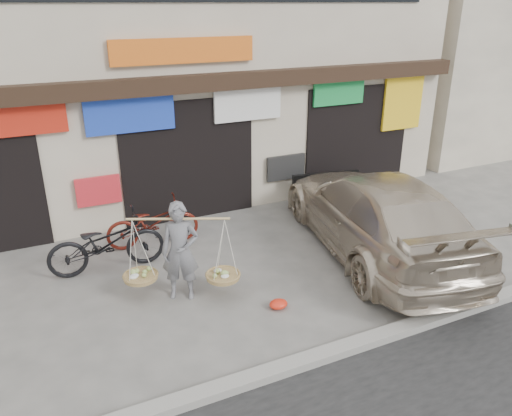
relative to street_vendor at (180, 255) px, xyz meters
name	(u,v)px	position (x,y,z in m)	size (l,w,h in m)	color
ground	(257,291)	(1.20, -0.38, -0.79)	(70.00, 70.00, 0.00)	slate
kerb	(318,357)	(1.20, -2.38, -0.73)	(70.00, 0.25, 0.12)	gray
shophouse_block	(149,51)	(1.20, 6.04, 2.66)	(14.00, 6.32, 7.00)	beige
neighbor_east	(504,42)	(14.70, 6.62, 2.41)	(12.00, 7.00, 6.40)	#C0B69F
street_vendor	(180,255)	(0.00, 0.00, 0.00)	(1.81, 1.13, 1.70)	slate
bike_0	(106,243)	(-0.96, 1.45, -0.24)	(0.73, 2.09, 1.10)	black
bike_2	(153,223)	(0.06, 2.11, -0.30)	(0.65, 1.86, 0.97)	#55160E
suv	(376,213)	(3.97, 0.03, 0.01)	(3.24, 5.82, 1.60)	beige
red_bag	(278,304)	(1.30, -1.00, -0.72)	(0.31, 0.25, 0.14)	red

